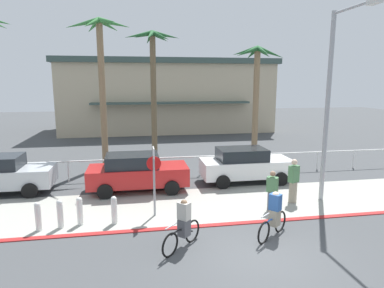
{
  "coord_description": "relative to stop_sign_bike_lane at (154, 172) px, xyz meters",
  "views": [
    {
      "loc": [
        -3.4,
        -8.39,
        4.87
      ],
      "look_at": [
        -0.9,
        6.0,
        2.16
      ],
      "focal_mm": 31.57,
      "sensor_mm": 36.0,
      "label": 1
    }
  ],
  "objects": [
    {
      "name": "sidewalk_strip",
      "position": [
        2.74,
        0.79,
        -1.67
      ],
      "size": [
        44.0,
        4.0,
        0.02
      ],
      "primitive_type": "cube",
      "color": "#9E9E93",
      "rests_on": "ground"
    },
    {
      "name": "bollard_2",
      "position": [
        -1.42,
        -0.49,
        -1.16
      ],
      "size": [
        0.2,
        0.2,
        1.0
      ],
      "color": "white",
      "rests_on": "ground"
    },
    {
      "name": "palm_tree_4",
      "position": [
        6.68,
        7.81,
        3.65
      ],
      "size": [
        3.03,
        3.61,
        6.95
      ],
      "color": "#846B4C",
      "rests_on": "ground"
    },
    {
      "name": "bollard_1",
      "position": [
        -3.86,
        -0.63,
        -1.16
      ],
      "size": [
        0.2,
        0.2,
        1.0
      ],
      "color": "white",
      "rests_on": "ground"
    },
    {
      "name": "rail_fence",
      "position": [
        2.74,
        5.09,
        -0.84
      ],
      "size": [
        26.73,
        0.08,
        1.04
      ],
      "color": "white",
      "rests_on": "ground"
    },
    {
      "name": "stop_sign_bike_lane",
      "position": [
        0.0,
        0.0,
        0.0
      ],
      "size": [
        0.52,
        0.56,
        2.56
      ],
      "color": "gray",
      "rests_on": "ground"
    },
    {
      "name": "cyclist_black_0",
      "position": [
        0.68,
        -2.56,
        -0.98
      ],
      "size": [
        1.32,
        1.33,
        1.5
      ],
      "color": "black",
      "rests_on": "ground"
    },
    {
      "name": "bollard_3",
      "position": [
        -3.19,
        -0.54,
        -1.16
      ],
      "size": [
        0.2,
        0.2,
        1.0
      ],
      "color": "white",
      "rests_on": "ground"
    },
    {
      "name": "pedestrian_0",
      "position": [
        4.44,
        -0.24,
        -0.97
      ],
      "size": [
        0.48,
        0.45,
        1.55
      ],
      "color": "#4C4C51",
      "rests_on": "ground"
    },
    {
      "name": "car_red_1",
      "position": [
        -0.59,
        3.03,
        -0.81
      ],
      "size": [
        4.4,
        2.02,
        1.69
      ],
      "color": "red",
      "rests_on": "ground"
    },
    {
      "name": "cyclist_blue_1",
      "position": [
        3.62,
        -2.32,
        -0.98
      ],
      "size": [
        1.44,
        1.2,
        1.5
      ],
      "color": "black",
      "rests_on": "ground"
    },
    {
      "name": "curb_paint",
      "position": [
        2.74,
        -1.21,
        -1.66
      ],
      "size": [
        44.0,
        0.24,
        0.03
      ],
      "primitive_type": "cube",
      "color": "maroon",
      "rests_on": "ground"
    },
    {
      "name": "bollard_0",
      "position": [
        -2.58,
        -0.39,
        -1.16
      ],
      "size": [
        0.2,
        0.2,
        1.0
      ],
      "color": "white",
      "rests_on": "ground"
    },
    {
      "name": "streetlight_curb",
      "position": [
        6.94,
        0.28,
        2.6
      ],
      "size": [
        0.24,
        2.54,
        7.5
      ],
      "color": "#9EA0A5",
      "rests_on": "ground"
    },
    {
      "name": "palm_tree_3",
      "position": [
        0.64,
        9.69,
        4.18
      ],
      "size": [
        3.44,
        3.07,
        7.94
      ],
      "color": "brown",
      "rests_on": "ground"
    },
    {
      "name": "pedestrian_1",
      "position": [
        5.62,
        0.41,
        -0.83
      ],
      "size": [
        0.47,
        0.42,
        1.82
      ],
      "color": "gray",
      "rests_on": "ground"
    },
    {
      "name": "ground_plane",
      "position": [
        2.74,
        6.59,
        -1.68
      ],
      "size": [
        80.0,
        80.0,
        0.0
      ],
      "primitive_type": "plane",
      "color": "#424447"
    },
    {
      "name": "building_backdrop",
      "position": [
        2.72,
        22.96,
        1.83
      ],
      "size": [
        20.62,
        10.16,
        6.97
      ],
      "color": "#BCAD8E",
      "rests_on": "ground"
    },
    {
      "name": "palm_tree_2",
      "position": [
        -2.33,
        8.03,
        4.34
      ],
      "size": [
        3.54,
        3.41,
        8.31
      ],
      "color": "#846B4C",
      "rests_on": "ground"
    },
    {
      "name": "car_white_2",
      "position": [
        4.64,
        3.51,
        -0.81
      ],
      "size": [
        4.4,
        2.02,
        1.69
      ],
      "color": "white",
      "rests_on": "ground"
    }
  ]
}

